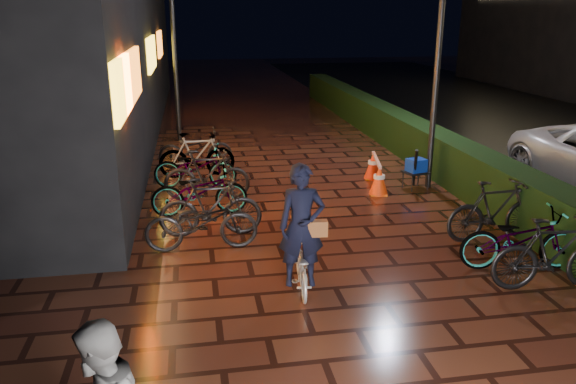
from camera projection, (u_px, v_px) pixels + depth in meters
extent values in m
plane|color=#381911|center=(362.00, 268.00, 8.50)|extent=(80.00, 80.00, 0.00)
cube|color=black|center=(391.00, 127.00, 16.38)|extent=(0.70, 20.00, 1.00)
cube|color=yellow|center=(122.00, 87.00, 8.55)|extent=(0.08, 2.00, 0.90)
cube|color=orange|center=(131.00, 77.00, 9.96)|extent=(0.08, 3.00, 0.90)
cube|color=yellow|center=(152.00, 53.00, 15.59)|extent=(0.08, 2.80, 0.90)
cube|color=orange|center=(160.00, 44.00, 20.28)|extent=(0.08, 2.20, 0.90)
cylinder|color=black|center=(436.00, 82.00, 11.74)|extent=(0.14, 0.14, 4.59)
cylinder|color=black|center=(175.00, 60.00, 16.21)|extent=(0.14, 0.14, 4.73)
imported|color=silver|center=(301.00, 266.00, 7.79)|extent=(0.56, 1.31, 0.67)
imported|color=black|center=(302.00, 226.00, 7.50)|extent=(0.66, 0.47, 1.70)
cube|color=brown|center=(316.00, 228.00, 7.51)|extent=(0.31, 0.16, 0.22)
cone|color=#FF400D|center=(379.00, 180.00, 11.85)|extent=(0.40, 0.40, 0.64)
cone|color=#FF2F0D|center=(373.00, 165.00, 12.97)|extent=(0.40, 0.40, 0.64)
cube|color=#EC5F0C|center=(378.00, 194.00, 11.94)|extent=(0.41, 0.41, 0.03)
cube|color=orange|center=(372.00, 178.00, 13.07)|extent=(0.41, 0.41, 0.03)
cube|color=red|center=(377.00, 160.00, 12.32)|extent=(0.34, 1.35, 0.06)
cube|color=black|center=(416.00, 172.00, 12.21)|extent=(0.60, 0.54, 0.04)
cylinder|color=black|center=(412.00, 184.00, 12.05)|extent=(0.03, 0.03, 0.35)
cylinder|color=black|center=(428.00, 182.00, 12.21)|extent=(0.03, 0.03, 0.35)
cylinder|color=black|center=(403.00, 180.00, 12.34)|extent=(0.03, 0.03, 0.35)
cylinder|color=black|center=(418.00, 178.00, 12.50)|extent=(0.03, 0.03, 0.35)
cube|color=#0C2EA7|center=(416.00, 165.00, 12.16)|extent=(0.44, 0.40, 0.28)
cylinder|color=black|center=(415.00, 168.00, 11.99)|extent=(0.19, 0.40, 0.90)
imported|color=black|center=(195.00, 167.00, 12.23)|extent=(1.88, 0.89, 0.95)
imported|color=black|center=(195.00, 149.00, 13.88)|extent=(1.83, 0.70, 0.95)
imported|color=black|center=(210.00, 207.00, 9.57)|extent=(1.77, 0.55, 1.06)
imported|color=black|center=(199.00, 191.00, 10.57)|extent=(1.82, 0.66, 0.95)
imported|color=black|center=(207.00, 175.00, 11.45)|extent=(1.79, 0.64, 1.06)
imported|color=black|center=(201.00, 222.00, 9.03)|extent=(1.81, 0.63, 0.95)
imported|color=black|center=(197.00, 155.00, 13.04)|extent=(1.78, 0.58, 1.06)
imported|color=black|center=(496.00, 211.00, 9.39)|extent=(1.78, 0.58, 1.06)
imported|color=black|center=(554.00, 254.00, 7.70)|extent=(1.80, 0.68, 1.06)
imported|color=black|center=(521.00, 239.00, 8.35)|extent=(1.88, 0.89, 0.95)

